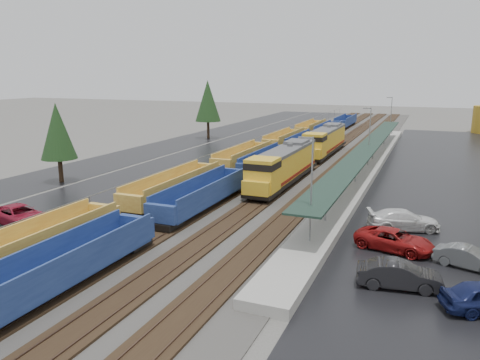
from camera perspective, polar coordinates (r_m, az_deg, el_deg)
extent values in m
cube|color=#302D2B|center=(73.34, 8.91, 3.19)|extent=(20.00, 160.00, 0.08)
cube|color=black|center=(74.93, 4.45, 3.60)|extent=(2.60, 160.00, 0.15)
cube|color=#473326|center=(75.13, 3.93, 3.71)|extent=(0.08, 160.00, 0.07)
cube|color=#473326|center=(74.69, 4.98, 3.64)|extent=(0.08, 160.00, 0.07)
cube|color=black|center=(73.81, 7.41, 3.39)|extent=(2.60, 160.00, 0.15)
cube|color=#473326|center=(73.98, 6.87, 3.51)|extent=(0.08, 160.00, 0.07)
cube|color=#473326|center=(73.61, 7.95, 3.43)|extent=(0.08, 160.00, 0.07)
cube|color=black|center=(72.89, 10.45, 3.16)|extent=(2.60, 160.00, 0.15)
cube|color=#473326|center=(73.02, 9.90, 3.29)|extent=(0.08, 160.00, 0.07)
cube|color=#473326|center=(72.73, 11.00, 3.21)|extent=(0.08, 160.00, 0.07)
cube|color=black|center=(72.19, 13.55, 2.93)|extent=(2.60, 160.00, 0.15)
cube|color=#473326|center=(72.28, 12.99, 3.06)|extent=(0.08, 160.00, 0.07)
cube|color=#473326|center=(72.07, 14.12, 2.97)|extent=(0.08, 160.00, 0.07)
cube|color=black|center=(78.16, -1.85, 3.90)|extent=(10.00, 160.00, 0.02)
cube|color=black|center=(82.73, -8.19, 4.27)|extent=(9.00, 160.00, 0.02)
cube|color=black|center=(61.61, 24.04, 0.38)|extent=(16.00, 100.00, 0.02)
cube|color=#9E9B93|center=(61.93, 15.28, 1.43)|extent=(3.00, 80.00, 0.70)
cylinder|color=gray|center=(37.52, 10.41, -3.13)|extent=(0.16, 0.16, 2.40)
cylinder|color=gray|center=(51.91, 13.93, 1.12)|extent=(0.16, 0.16, 2.40)
cylinder|color=gray|center=(66.56, 15.92, 3.51)|extent=(0.16, 0.16, 2.40)
cylinder|color=gray|center=(81.35, 17.19, 5.03)|extent=(0.16, 0.16, 2.40)
cylinder|color=gray|center=(96.19, 18.07, 6.08)|extent=(0.16, 0.16, 2.40)
cube|color=#1A3026|center=(61.46, 15.43, 4.03)|extent=(2.60, 65.00, 0.15)
cylinder|color=gray|center=(32.26, 8.67, -1.82)|extent=(0.12, 0.12, 8.00)
cube|color=gray|center=(31.64, 8.02, 5.12)|extent=(1.00, 0.15, 0.12)
cylinder|color=gray|center=(61.35, 15.47, 4.77)|extent=(0.12, 0.12, 8.00)
cube|color=gray|center=(61.02, 15.22, 8.43)|extent=(1.00, 0.15, 0.12)
cylinder|color=gray|center=(91.03, 17.90, 7.08)|extent=(0.12, 0.12, 8.00)
cube|color=gray|center=(90.81, 17.75, 9.55)|extent=(1.00, 0.15, 0.12)
cylinder|color=gray|center=(36.25, -25.93, -6.31)|extent=(0.08, 0.08, 2.00)
cylinder|color=gray|center=(41.67, -17.78, -3.23)|extent=(0.08, 0.08, 2.00)
cylinder|color=gray|center=(47.81, -11.64, -0.86)|extent=(0.08, 0.08, 2.00)
cylinder|color=gray|center=(54.44, -6.96, 0.97)|extent=(0.08, 0.08, 2.00)
cylinder|color=gray|center=(61.40, -3.31, 2.38)|extent=(0.08, 0.08, 2.00)
cylinder|color=gray|center=(68.59, -0.41, 3.50)|extent=(0.08, 0.08, 2.00)
cylinder|color=gray|center=(75.94, 1.94, 4.39)|extent=(0.08, 0.08, 2.00)
cylinder|color=gray|center=(83.41, 3.88, 5.13)|extent=(0.08, 0.08, 2.00)
cylinder|color=gray|center=(90.97, 5.50, 5.73)|extent=(0.08, 0.08, 2.00)
cylinder|color=gray|center=(98.59, 6.87, 6.24)|extent=(0.08, 0.08, 2.00)
cylinder|color=gray|center=(106.28, 8.05, 6.67)|extent=(0.08, 0.08, 2.00)
cylinder|color=gray|center=(114.00, 9.07, 7.05)|extent=(0.08, 0.08, 2.00)
cylinder|color=gray|center=(121.77, 9.96, 7.37)|extent=(0.08, 0.08, 2.00)
cylinder|color=gray|center=(129.56, 10.75, 7.65)|extent=(0.08, 0.08, 2.00)
cylinder|color=gray|center=(137.37, 11.44, 7.90)|extent=(0.08, 0.08, 2.00)
cylinder|color=gray|center=(145.21, 12.07, 8.12)|extent=(0.08, 0.08, 2.00)
cube|color=gray|center=(75.80, 1.95, 5.14)|extent=(0.05, 160.00, 0.05)
ellipsoid|color=#4C5F4A|center=(215.86, 10.02, 9.37)|extent=(154.00, 110.00, 19.80)
cylinder|color=#332316|center=(57.00, -21.01, 1.09)|extent=(0.50, 0.50, 2.70)
cone|color=black|center=(56.33, -21.38, 5.58)|extent=(3.96, 3.96, 6.30)
cylinder|color=#332316|center=(90.29, -3.89, 6.12)|extent=(0.50, 0.50, 3.30)
cone|color=black|center=(89.82, -3.95, 9.61)|extent=(4.84, 4.84, 7.70)
cube|color=black|center=(52.22, 5.45, 0.29)|extent=(2.82, 18.80, 0.38)
cube|color=gold|center=(52.78, 5.79, 2.19)|extent=(2.63, 15.04, 2.82)
cube|color=gold|center=(45.03, 2.75, 0.65)|extent=(2.82, 3.01, 3.20)
cube|color=black|center=(44.84, 2.76, 1.82)|extent=(2.87, 3.06, 0.66)
cube|color=gold|center=(43.69, 1.99, -0.99)|extent=(2.63, 0.94, 1.32)
cube|color=#59595B|center=(52.53, 5.82, 3.80)|extent=(2.68, 15.04, 0.33)
cube|color=maroon|center=(53.39, 4.39, 1.10)|extent=(0.04, 15.04, 0.33)
cube|color=maroon|center=(52.64, 7.15, 0.87)|extent=(0.04, 15.04, 0.33)
cube|color=black|center=(52.30, 5.44, -0.11)|extent=(2.07, 5.64, 0.56)
cube|color=black|center=(46.19, 3.04, -1.68)|extent=(2.26, 3.76, 0.47)
cube|color=black|center=(58.47, 7.34, 1.31)|extent=(2.26, 3.76, 0.47)
cylinder|color=#59595B|center=(53.38, 6.12, 4.24)|extent=(0.66, 0.66, 0.47)
cube|color=#59595B|center=(56.07, 6.94, 4.58)|extent=(2.26, 3.76, 0.47)
cube|color=black|center=(72.23, 10.37, 3.61)|extent=(2.82, 18.80, 0.38)
cube|color=gold|center=(72.91, 10.58, 4.96)|extent=(2.63, 15.04, 2.82)
cube|color=gold|center=(64.89, 9.05, 4.24)|extent=(2.82, 3.01, 3.20)
cube|color=black|center=(64.76, 9.08, 5.06)|extent=(2.87, 3.06, 0.66)
cube|color=gold|center=(63.41, 8.66, 3.20)|extent=(2.63, 0.94, 1.32)
cube|color=#59595B|center=(72.73, 10.63, 6.13)|extent=(2.68, 15.04, 0.33)
cube|color=maroon|center=(73.35, 9.52, 4.16)|extent=(0.04, 15.04, 0.33)
cube|color=maroon|center=(72.81, 11.57, 4.01)|extent=(0.04, 15.04, 0.33)
cube|color=black|center=(72.29, 10.36, 3.32)|extent=(2.07, 5.64, 0.56)
cube|color=black|center=(65.94, 9.14, 2.55)|extent=(2.26, 3.76, 0.47)
cube|color=black|center=(78.65, 11.39, 4.10)|extent=(2.26, 3.76, 0.47)
cylinder|color=#59595B|center=(73.61, 10.79, 6.42)|extent=(0.66, 0.66, 0.47)
cube|color=#59595B|center=(76.37, 11.23, 6.59)|extent=(2.26, 3.76, 0.47)
cube|color=#B88233|center=(32.54, -24.39, -8.50)|extent=(2.70, 14.48, 0.26)
cube|color=#B88233|center=(33.16, -26.09, -6.56)|extent=(0.16, 14.48, 1.87)
cube|color=#B88233|center=(31.33, -22.90, -7.35)|extent=(0.16, 14.48, 1.87)
cube|color=#B88233|center=(37.44, -16.24, -3.96)|extent=(2.70, 0.52, 1.45)
cube|color=black|center=(37.21, -16.84, -5.78)|extent=(2.08, 2.29, 0.52)
cube|color=#B88233|center=(46.10, -7.95, -1.39)|extent=(2.70, 14.48, 0.26)
cube|color=#B88233|center=(46.54, -9.37, -0.12)|extent=(0.16, 14.48, 1.87)
cube|color=#B88233|center=(45.25, -6.57, -0.40)|extent=(0.16, 14.48, 1.87)
cube|color=#B88233|center=(39.89, -13.37, -2.77)|extent=(2.70, 0.52, 1.45)
cube|color=#B88233|center=(52.32, -3.87, 1.22)|extent=(2.70, 0.52, 1.45)
cube|color=black|center=(40.74, -12.70, -3.93)|extent=(2.08, 2.29, 0.52)
cube|color=black|center=(51.90, -4.21, -0.05)|extent=(2.08, 2.29, 0.52)
cube|color=#B88233|center=(62.02, 0.50, 2.39)|extent=(2.70, 14.48, 0.26)
cube|color=#B88233|center=(62.35, -0.61, 3.31)|extent=(0.16, 14.48, 1.87)
cube|color=#B88233|center=(61.39, 1.63, 3.16)|extent=(0.16, 14.48, 1.87)
cube|color=#B88233|center=(55.17, -2.39, 1.84)|extent=(2.70, 0.52, 1.45)
cube|color=#B88233|center=(68.77, 2.83, 4.01)|extent=(2.70, 0.52, 1.45)
cube|color=black|center=(56.02, -2.07, 0.93)|extent=(2.08, 2.29, 0.52)
cube|color=black|center=(68.26, 2.61, 3.06)|extent=(2.08, 2.29, 0.52)
cube|color=#B88233|center=(78.90, 5.44, 4.57)|extent=(2.70, 14.48, 0.26)
cube|color=#B88233|center=(79.16, 4.55, 5.29)|extent=(0.16, 14.48, 1.87)
cube|color=#B88233|center=(78.40, 6.36, 5.18)|extent=(0.16, 14.48, 1.87)
cube|color=#B88233|center=(71.78, 3.69, 4.37)|extent=(2.70, 0.52, 1.45)
cube|color=#B88233|center=(85.89, 6.92, 5.69)|extent=(2.70, 0.52, 1.45)
cube|color=black|center=(72.62, 3.87, 3.64)|extent=(2.08, 2.29, 0.52)
cube|color=black|center=(85.33, 6.77, 4.94)|extent=(2.08, 2.29, 0.52)
cube|color=#B88233|center=(96.22, 8.63, 5.95)|extent=(2.70, 14.48, 0.26)
cube|color=#B88233|center=(96.44, 7.90, 6.55)|extent=(0.16, 14.48, 1.87)
cube|color=#B88233|center=(95.82, 9.41, 6.46)|extent=(0.16, 14.48, 1.87)
cube|color=#B88233|center=(88.97, 7.48, 5.91)|extent=(2.70, 0.52, 1.45)
cube|color=#B88233|center=(103.35, 9.65, 6.78)|extent=(2.70, 0.52, 1.45)
cube|color=black|center=(89.80, 7.58, 5.30)|extent=(2.08, 2.29, 0.52)
cube|color=black|center=(102.75, 9.54, 6.17)|extent=(2.08, 2.29, 0.52)
cube|color=navy|center=(28.83, -21.10, -10.95)|extent=(2.68, 14.54, 0.26)
cube|color=navy|center=(29.35, -23.09, -8.75)|extent=(0.15, 14.54, 1.85)
cube|color=navy|center=(27.66, -19.28, -9.74)|extent=(0.15, 14.54, 1.85)
cube|color=navy|center=(33.95, -12.53, -5.49)|extent=(2.68, 0.51, 1.44)
cube|color=black|center=(33.74, -13.15, -7.49)|extent=(2.06, 2.26, 0.51)
cube|color=navy|center=(42.93, -4.36, -2.36)|extent=(2.68, 14.54, 0.26)
cube|color=navy|center=(43.28, -5.91, -1.00)|extent=(0.15, 14.54, 1.85)
cube|color=navy|center=(42.15, -2.82, -1.33)|extent=(0.15, 14.54, 1.85)
cube|color=navy|center=(36.48, -9.68, -4.08)|extent=(2.68, 0.51, 1.44)
cube|color=navy|center=(49.35, -0.47, 0.53)|extent=(2.68, 0.51, 1.44)
cube|color=black|center=(37.37, -9.03, -5.30)|extent=(2.06, 2.26, 0.51)
cube|color=black|center=(48.94, -0.80, -0.81)|extent=(2.06, 2.26, 0.51)
cube|color=navy|center=(59.27, 3.55, 1.87)|extent=(2.68, 14.54, 0.26)
cube|color=navy|center=(59.52, 2.39, 2.84)|extent=(0.15, 14.54, 1.85)
cube|color=navy|center=(58.71, 4.75, 2.66)|extent=(0.15, 14.54, 1.85)
cube|color=navy|center=(52.24, 0.89, 1.22)|extent=(2.68, 0.51, 1.44)
cube|color=navy|center=(66.16, 5.66, 3.61)|extent=(2.68, 0.51, 1.44)
cube|color=black|center=(53.11, 1.17, 0.27)|extent=(2.06, 2.26, 0.51)
cube|color=black|center=(65.65, 5.46, 2.63)|extent=(2.06, 2.26, 0.51)
cube|color=navy|center=(76.43, 7.99, 4.23)|extent=(2.68, 14.54, 0.26)
cube|color=navy|center=(76.63, 7.07, 4.98)|extent=(0.15, 14.54, 1.85)
cube|color=navy|center=(75.99, 8.95, 4.86)|extent=(0.15, 14.54, 1.85)
cube|color=navy|center=(69.18, 6.44, 3.99)|extent=(2.68, 0.51, 1.44)
cube|color=navy|center=(83.53, 9.30, 5.40)|extent=(2.68, 0.51, 1.44)
cube|color=black|center=(70.03, 6.58, 3.24)|extent=(2.06, 2.26, 0.51)
cube|color=black|center=(82.97, 9.16, 4.64)|extent=(2.06, 2.26, 0.51)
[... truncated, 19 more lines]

